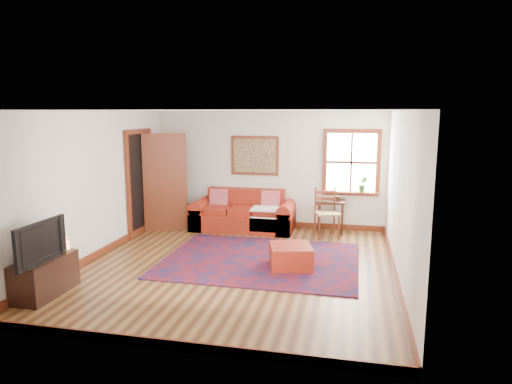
% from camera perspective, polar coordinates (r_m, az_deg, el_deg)
% --- Properties ---
extents(ground, '(5.50, 5.50, 0.00)m').
position_cam_1_polar(ground, '(7.54, -2.38, -9.23)').
color(ground, '#422511').
rests_on(ground, ground).
extents(room_envelope, '(5.04, 5.54, 2.52)m').
position_cam_1_polar(room_envelope, '(7.19, -2.45, 3.35)').
color(room_envelope, silver).
rests_on(room_envelope, ground).
extents(window, '(1.18, 0.20, 1.38)m').
position_cam_1_polar(window, '(9.67, 11.98, 2.82)').
color(window, white).
rests_on(window, ground).
extents(doorway, '(0.89, 1.08, 2.14)m').
position_cam_1_polar(doorway, '(9.66, -12.48, 1.34)').
color(doorway, black).
rests_on(doorway, ground).
extents(framed_artwork, '(1.05, 0.07, 0.85)m').
position_cam_1_polar(framed_artwork, '(9.88, -0.16, 4.57)').
color(framed_artwork, maroon).
rests_on(framed_artwork, ground).
extents(persian_rug, '(3.26, 2.61, 0.02)m').
position_cam_1_polar(persian_rug, '(7.81, 0.62, -8.47)').
color(persian_rug, '#600D12').
rests_on(persian_rug, ground).
extents(red_leather_sofa, '(2.16, 0.89, 0.84)m').
position_cam_1_polar(red_leather_sofa, '(9.75, -1.56, -3.08)').
color(red_leather_sofa, maroon).
rests_on(red_leather_sofa, ground).
extents(red_ottoman, '(0.79, 0.79, 0.37)m').
position_cam_1_polar(red_ottoman, '(7.43, 4.35, -8.05)').
color(red_ottoman, maroon).
rests_on(red_ottoman, ground).
extents(side_table, '(0.57, 0.43, 0.69)m').
position_cam_1_polar(side_table, '(9.52, 9.35, -1.78)').
color(side_table, black).
rests_on(side_table, ground).
extents(ladder_back_chair, '(0.57, 0.56, 0.98)m').
position_cam_1_polar(ladder_back_chair, '(9.26, 8.80, -2.28)').
color(ladder_back_chair, tan).
rests_on(ladder_back_chair, ground).
extents(media_cabinet, '(0.43, 0.96, 0.53)m').
position_cam_1_polar(media_cabinet, '(6.96, -24.86, -9.54)').
color(media_cabinet, black).
rests_on(media_cabinet, ground).
extents(television, '(0.13, 0.96, 0.55)m').
position_cam_1_polar(television, '(6.67, -25.95, -5.61)').
color(television, black).
rests_on(television, media_cabinet).
extents(candle_hurricane, '(0.12, 0.12, 0.18)m').
position_cam_1_polar(candle_hurricane, '(7.16, -22.68, -5.94)').
color(candle_hurricane, silver).
rests_on(candle_hurricane, media_cabinet).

